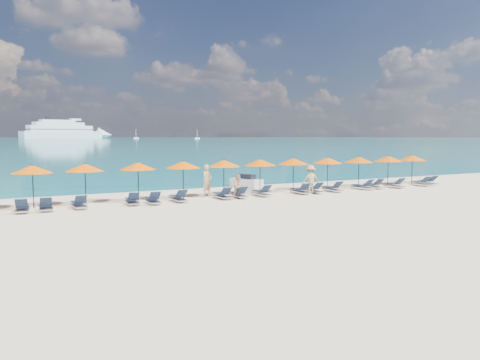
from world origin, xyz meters
name	(u,v)px	position (x,y,z in m)	size (l,w,h in m)	color
ground	(266,208)	(0.00, 0.00, 0.00)	(1400.00, 1400.00, 0.00)	beige
sea	(12,139)	(0.00, 660.00, 0.01)	(1600.00, 1300.00, 0.01)	#1FA9B2
cruise_ship	(70,132)	(67.14, 619.69, 8.82)	(121.36, 57.92, 33.88)	silver
sailboat_near	(136,138)	(133.85, 545.28, 1.17)	(6.22, 2.07, 11.41)	silver
sailboat_far	(197,138)	(191.48, 489.97, 1.13)	(6.01, 2.00, 11.01)	silver
jetski	(246,182)	(3.63, 9.10, 0.38)	(1.63, 2.76, 0.92)	silver
beachgoer_a	(207,181)	(-1.00, 5.44, 0.99)	(0.72, 0.47, 1.97)	tan
beachgoer_b	(238,186)	(0.31, 3.83, 0.73)	(0.71, 0.41, 1.47)	tan
beachgoer_c	(311,179)	(5.53, 3.87, 0.93)	(1.20, 0.56, 1.85)	tan
umbrella_2	(32,169)	(-10.73, 5.34, 2.02)	(2.10, 2.10, 2.28)	black
umbrella_3	(85,168)	(-8.12, 5.44, 2.02)	(2.10, 2.10, 2.28)	black
umbrella_4	(138,166)	(-5.26, 5.37, 2.02)	(2.10, 2.10, 2.28)	black
umbrella_5	(183,165)	(-2.58, 5.33, 2.02)	(2.10, 2.10, 2.28)	black
umbrella_6	(224,163)	(0.11, 5.44, 2.02)	(2.10, 2.10, 2.28)	black
umbrella_7	(260,162)	(2.63, 5.33, 2.02)	(2.10, 2.10, 2.28)	black
umbrella_8	(293,161)	(5.25, 5.46, 2.02)	(2.10, 2.10, 2.28)	black
umbrella_9	(328,160)	(8.01, 5.35, 2.02)	(2.10, 2.10, 2.28)	black
umbrella_10	(359,160)	(10.69, 5.22, 2.02)	(2.10, 2.10, 2.28)	black
umbrella_11	(388,159)	(13.49, 5.22, 2.02)	(2.10, 2.10, 2.28)	black
umbrella_12	(412,158)	(16.08, 5.33, 2.02)	(2.10, 2.10, 2.28)	black
lounger_3	(22,208)	(-11.31, 4.19, 0.24)	(0.77, 1.75, 0.66)	silver
lounger_4	(46,206)	(-10.24, 4.18, 0.24)	(0.72, 1.73, 0.66)	silver
lounger_5	(79,204)	(-8.67, 4.23, 0.24)	(0.69, 1.72, 0.66)	silver
lounger_6	(132,200)	(-5.91, 4.25, 0.24)	(0.77, 1.75, 0.66)	silver
lounger_7	(153,200)	(-4.82, 4.05, 0.24)	(0.75, 1.74, 0.66)	silver
lounger_8	(179,198)	(-3.28, 4.20, 0.24)	(0.62, 1.70, 0.66)	silver
lounger_9	(222,195)	(-0.56, 4.20, 0.24)	(0.63, 1.70, 0.66)	silver
lounger_10	(239,194)	(0.50, 4.16, 0.24)	(0.75, 1.74, 0.66)	silver
lounger_11	(261,192)	(2.10, 4.21, 0.24)	(0.67, 1.72, 0.66)	silver
lounger_12	(300,190)	(4.87, 4.05, 0.24)	(0.72, 1.73, 0.66)	silver
lounger_13	(313,190)	(5.88, 4.05, 0.24)	(0.64, 1.71, 0.66)	silver
lounger_14	(333,188)	(7.47, 4.03, 0.24)	(0.71, 1.73, 0.66)	silver
lounger_15	(363,186)	(10.13, 4.13, 0.24)	(0.79, 1.76, 0.66)	silver
lounger_16	(374,185)	(11.29, 4.28, 0.24)	(0.75, 1.74, 0.66)	silver
lounger_17	(395,185)	(12.90, 3.93, 0.24)	(0.71, 1.73, 0.66)	silver
lounger_18	(421,183)	(15.62, 4.01, 0.24)	(0.79, 1.75, 0.66)	silver
lounger_19	(428,182)	(16.66, 4.28, 0.24)	(0.75, 1.74, 0.66)	silver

